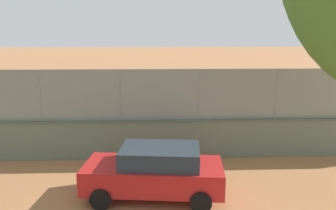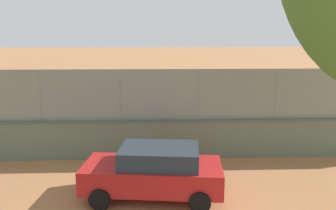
{
  "view_description": "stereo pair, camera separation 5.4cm",
  "coord_description": "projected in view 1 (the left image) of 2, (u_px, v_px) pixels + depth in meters",
  "views": [
    {
      "loc": [
        1.65,
        23.17,
        4.87
      ],
      "look_at": [
        0.5,
        6.34,
        1.32
      ],
      "focal_mm": 35.11,
      "sensor_mm": 36.0,
      "label": 1
    },
    {
      "loc": [
        1.59,
        23.17,
        4.87
      ],
      "look_at": [
        0.5,
        6.34,
        1.32
      ],
      "focal_mm": 35.11,
      "sensor_mm": 36.0,
      "label": 2
    }
  ],
  "objects": [
    {
      "name": "spare_ball_by_wall",
      "position": [
        143.0,
        142.0,
        15.24
      ],
      "size": [
        0.1,
        0.1,
        0.1
      ],
      "primitive_type": "sphere",
      "color": "orange",
      "rests_on": "ground_plane"
    },
    {
      "name": "fence_panel_on_wall",
      "position": [
        120.0,
        95.0,
        12.85
      ],
      "size": [
        24.81,
        0.77,
        2.02
      ],
      "color": "gray",
      "rests_on": "perimeter_wall"
    },
    {
      "name": "parked_car_red",
      "position": [
        155.0,
        171.0,
        10.03
      ],
      "size": [
        4.39,
        2.41,
        1.6
      ],
      "color": "red",
      "rests_on": "ground_plane"
    },
    {
      "name": "sports_ball",
      "position": [
        109.0,
        103.0,
        24.0
      ],
      "size": [
        0.21,
        0.21,
        0.21
      ],
      "primitive_type": "sphere",
      "color": "#3399D8",
      "rests_on": "ground_plane"
    },
    {
      "name": "perimeter_wall",
      "position": [
        122.0,
        139.0,
        13.22
      ],
      "size": [
        25.26,
        1.09,
        1.6
      ],
      "color": "slate",
      "rests_on": "ground_plane"
    },
    {
      "name": "courtside_bench",
      "position": [
        295.0,
        132.0,
        15.35
      ],
      "size": [
        1.61,
        0.42,
        0.87
      ],
      "color": "gray",
      "rests_on": "ground_plane"
    },
    {
      "name": "player_crossing_court",
      "position": [
        257.0,
        116.0,
        16.75
      ],
      "size": [
        1.09,
        0.82,
        1.53
      ],
      "color": "#B2B2B2",
      "rests_on": "ground_plane"
    },
    {
      "name": "player_near_wall_returning",
      "position": [
        192.0,
        109.0,
        18.22
      ],
      "size": [
        0.74,
        1.24,
        1.58
      ],
      "color": "#B2B2B2",
      "rests_on": "ground_plane"
    },
    {
      "name": "ground_plane",
      "position": [
        169.0,
        105.0,
        23.73
      ],
      "size": [
        260.0,
        260.0,
        0.0
      ],
      "primitive_type": "plane",
      "color": "#A36B42"
    },
    {
      "name": "player_at_service_line",
      "position": [
        120.0,
        88.0,
        25.04
      ],
      "size": [
        1.21,
        0.73,
        1.68
      ],
      "color": "#591919",
      "rests_on": "ground_plane"
    }
  ]
}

